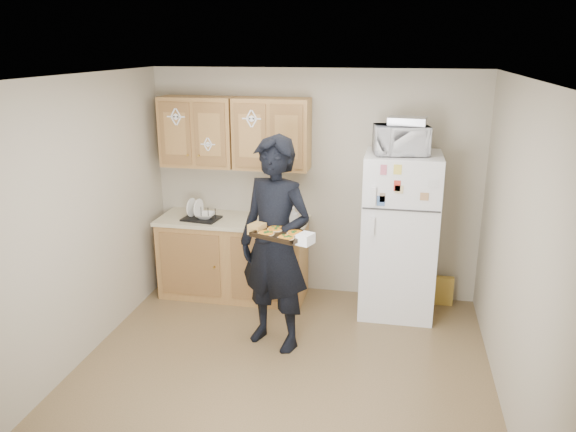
{
  "coord_description": "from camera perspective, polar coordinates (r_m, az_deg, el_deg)",
  "views": [
    {
      "loc": [
        0.89,
        -4.16,
        2.74
      ],
      "look_at": [
        -0.03,
        0.45,
        1.29
      ],
      "focal_mm": 35.0,
      "sensor_mm": 36.0,
      "label": 1
    }
  ],
  "objects": [
    {
      "name": "pizza_back_right",
      "position": [
        4.74,
        0.73,
        -1.71
      ],
      "size": [
        0.14,
        0.14,
        0.02
      ],
      "primitive_type": "cylinder",
      "color": "orange",
      "rests_on": "baking_tray"
    },
    {
      "name": "bowl",
      "position": [
        6.18,
        -8.44,
        0.05
      ],
      "size": [
        0.25,
        0.25,
        0.05
      ],
      "primitive_type": "imported",
      "rotation": [
        0.0,
        0.0,
        0.15
      ],
      "color": "silver",
      "rests_on": "dish_rack"
    },
    {
      "name": "refrigerator",
      "position": [
        5.9,
        11.22,
        -1.9
      ],
      "size": [
        0.75,
        0.7,
        1.7
      ],
      "primitive_type": "cube",
      "color": "white",
      "rests_on": "floor"
    },
    {
      "name": "floor",
      "position": [
        5.06,
        -0.73,
        -15.67
      ],
      "size": [
        3.6,
        3.6,
        0.0
      ],
      "primitive_type": "plane",
      "color": "brown",
      "rests_on": "ground"
    },
    {
      "name": "soap_bottle",
      "position": [
        5.92,
        0.58,
        -0.0
      ],
      "size": [
        0.09,
        0.1,
        0.2
      ],
      "primitive_type": "imported",
      "rotation": [
        0.0,
        0.0,
        -0.06
      ],
      "color": "white",
      "rests_on": "countertop"
    },
    {
      "name": "pizza_back_left",
      "position": [
        4.84,
        -1.28,
        -1.3
      ],
      "size": [
        0.14,
        0.14,
        0.02
      ],
      "primitive_type": "cylinder",
      "color": "orange",
      "rests_on": "baking_tray"
    },
    {
      "name": "base_cabinet",
      "position": [
        6.34,
        -5.52,
        -4.35
      ],
      "size": [
        1.6,
        0.6,
        0.86
      ],
      "primitive_type": "cube",
      "color": "#996035",
      "rests_on": "floor"
    },
    {
      "name": "wall_back",
      "position": [
        6.21,
        2.66,
        3.21
      ],
      "size": [
        3.6,
        0.04,
        2.5
      ],
      "primitive_type": "cube",
      "color": "#ACA18B",
      "rests_on": "floor"
    },
    {
      "name": "wall_left",
      "position": [
        5.17,
        -20.7,
        -0.76
      ],
      "size": [
        0.04,
        3.6,
        2.5
      ],
      "primitive_type": "cube",
      "color": "#ACA18B",
      "rests_on": "floor"
    },
    {
      "name": "wall_front",
      "position": [
        2.93,
        -8.33,
        -13.64
      ],
      "size": [
        3.6,
        0.04,
        2.5
      ],
      "primitive_type": "cube",
      "color": "#ACA18B",
      "rests_on": "floor"
    },
    {
      "name": "baking_tray",
      "position": [
        4.74,
        -0.76,
        -1.92
      ],
      "size": [
        0.52,
        0.45,
        0.04
      ],
      "primitive_type": "cube",
      "rotation": [
        0.0,
        0.0,
        -0.38
      ],
      "color": "black",
      "rests_on": "person"
    },
    {
      "name": "cereal_box",
      "position": [
        6.4,
        15.53,
        -7.32
      ],
      "size": [
        0.2,
        0.07,
        0.32
      ],
      "primitive_type": "cube",
      "color": "#D7C34B",
      "rests_on": "floor"
    },
    {
      "name": "countertop",
      "position": [
        6.19,
        -5.64,
        -0.46
      ],
      "size": [
        1.64,
        0.64,
        0.04
      ],
      "primitive_type": "cube",
      "color": "beige",
      "rests_on": "base_cabinet"
    },
    {
      "name": "upper_cab_right",
      "position": [
        5.99,
        -1.64,
        8.33
      ],
      "size": [
        0.8,
        0.33,
        0.75
      ],
      "primitive_type": "cube",
      "color": "#996035",
      "rests_on": "wall_back"
    },
    {
      "name": "wall_right",
      "position": [
        4.51,
        22.23,
        -3.49
      ],
      "size": [
        0.04,
        3.6,
        2.5
      ],
      "primitive_type": "cube",
      "color": "#ACA18B",
      "rests_on": "floor"
    },
    {
      "name": "pizza_front_left",
      "position": [
        4.73,
        -2.25,
        -1.75
      ],
      "size": [
        0.14,
        0.14,
        0.02
      ],
      "primitive_type": "cylinder",
      "color": "orange",
      "rests_on": "baking_tray"
    },
    {
      "name": "pizza_front_right",
      "position": [
        4.62,
        -0.21,
        -2.19
      ],
      "size": [
        0.14,
        0.14,
        0.02
      ],
      "primitive_type": "cylinder",
      "color": "orange",
      "rests_on": "baking_tray"
    },
    {
      "name": "foil_pan",
      "position": [
        5.62,
        12.04,
        9.42
      ],
      "size": [
        0.38,
        0.29,
        0.08
      ],
      "primitive_type": "cube",
      "rotation": [
        0.0,
        0.0,
        -0.11
      ],
      "color": "silver",
      "rests_on": "microwave"
    },
    {
      "name": "microwave",
      "position": [
        5.61,
        11.39,
        7.58
      ],
      "size": [
        0.57,
        0.44,
        0.28
      ],
      "primitive_type": "imported",
      "rotation": [
        0.0,
        0.0,
        0.19
      ],
      "color": "white",
      "rests_on": "refrigerator"
    },
    {
      "name": "ceiling",
      "position": [
        4.26,
        -0.86,
        13.9
      ],
      "size": [
        3.6,
        3.6,
        0.0
      ],
      "primitive_type": "plane",
      "color": "silver",
      "rests_on": "wall_back"
    },
    {
      "name": "dish_rack",
      "position": [
        6.18,
        -8.82,
        0.34
      ],
      "size": [
        0.42,
        0.34,
        0.15
      ],
      "primitive_type": "cube",
      "rotation": [
        0.0,
        0.0,
        -0.14
      ],
      "color": "black",
      "rests_on": "countertop"
    },
    {
      "name": "person",
      "position": [
        5.08,
        -1.32,
        -2.96
      ],
      "size": [
        0.85,
        0.71,
        1.99
      ],
      "primitive_type": "imported",
      "rotation": [
        0.0,
        0.0,
        -0.38
      ],
      "color": "black",
      "rests_on": "floor"
    },
    {
      "name": "upper_cab_left",
      "position": [
        6.22,
        -9.1,
        8.45
      ],
      "size": [
        0.8,
        0.33,
        0.75
      ],
      "primitive_type": "cube",
      "color": "#996035",
      "rests_on": "wall_back"
    }
  ]
}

